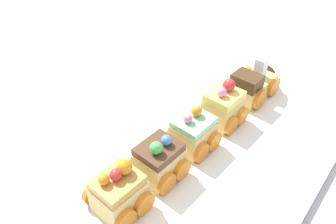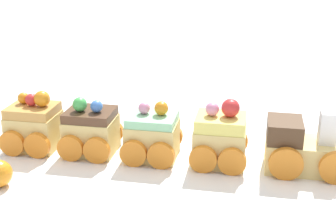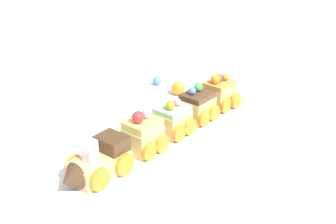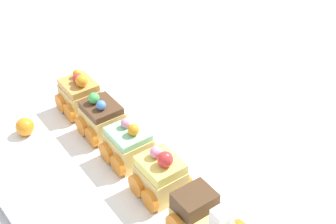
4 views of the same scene
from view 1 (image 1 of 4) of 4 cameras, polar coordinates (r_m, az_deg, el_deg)
ground_plane at (r=0.58m, az=3.28°, el=-2.72°), size 10.00×10.00×0.00m
display_board at (r=0.58m, az=3.30°, el=-2.28°), size 0.75×0.46×0.01m
cake_train_locomotive at (r=0.65m, az=14.94°, el=4.88°), size 0.13×0.07×0.07m
cake_car_lemon at (r=0.57m, az=9.57°, el=0.82°), size 0.07×0.07×0.08m
cake_car_mint at (r=0.52m, az=4.38°, el=-3.69°), size 0.07×0.07×0.07m
cake_car_chocolate at (r=0.47m, az=-1.55°, el=-8.51°), size 0.07×0.07×0.07m
cake_car_caramel at (r=0.44m, az=-8.56°, el=-13.76°), size 0.07×0.07×0.08m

